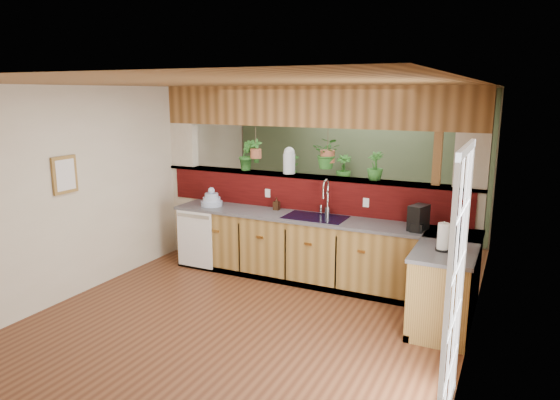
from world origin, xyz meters
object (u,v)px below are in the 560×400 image
at_px(coffee_maker, 418,219).
at_px(glass_jar, 289,160).
at_px(faucet, 326,196).
at_px(shelving_console, 323,206).
at_px(dish_stack, 212,200).
at_px(paper_towel, 443,237).
at_px(soap_dispenser, 277,204).

bearing_deg(coffee_maker, glass_jar, -175.77).
height_order(coffee_maker, glass_jar, glass_jar).
xyz_separation_m(faucet, shelving_console, (-0.85, 2.12, -0.67)).
bearing_deg(coffee_maker, shelving_console, 149.22).
bearing_deg(dish_stack, paper_towel, -12.17).
relative_size(soap_dispenser, coffee_maker, 0.58).
relative_size(faucet, shelving_console, 0.35).
bearing_deg(coffee_maker, paper_towel, -43.39).
xyz_separation_m(paper_towel, shelving_console, (-2.48, 3.02, -0.54)).
xyz_separation_m(soap_dispenser, paper_towel, (2.37, -0.90, 0.05)).
xyz_separation_m(faucet, dish_stack, (-1.70, -0.18, -0.18)).
bearing_deg(shelving_console, paper_towel, -53.73).
height_order(dish_stack, coffee_maker, coffee_maker).
bearing_deg(glass_jar, soap_dispenser, -112.44).
xyz_separation_m(dish_stack, shelving_console, (0.85, 2.30, -0.48)).
xyz_separation_m(paper_towel, glass_jar, (-2.28, 1.12, 0.54)).
height_order(glass_jar, shelving_console, glass_jar).
height_order(coffee_maker, shelving_console, coffee_maker).
height_order(dish_stack, glass_jar, glass_jar).
bearing_deg(shelving_console, soap_dispenser, -90.12).
relative_size(dish_stack, paper_towel, 0.99).
height_order(faucet, dish_stack, faucet).
relative_size(dish_stack, soap_dispenser, 1.76).
height_order(soap_dispenser, glass_jar, glass_jar).
distance_m(soap_dispenser, coffee_maker, 2.00).
xyz_separation_m(dish_stack, coffee_maker, (2.95, -0.04, 0.06)).
bearing_deg(shelving_console, coffee_maker, -51.24).
bearing_deg(shelving_console, dish_stack, -113.40).
xyz_separation_m(faucet, coffee_maker, (1.25, -0.22, -0.13)).
relative_size(soap_dispenser, shelving_console, 0.12).
xyz_separation_m(soap_dispenser, shelving_console, (-0.11, 2.12, -0.49)).
relative_size(paper_towel, glass_jar, 0.83).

